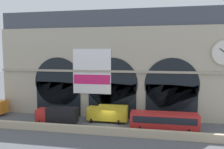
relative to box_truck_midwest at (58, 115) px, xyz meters
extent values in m
plane|color=#54565B|center=(9.05, 0.58, -1.70)|extent=(200.00, 200.00, 0.00)
cube|color=#BCAD8C|center=(9.05, -3.62, -1.07)|extent=(90.00, 0.70, 1.26)
cube|color=#B2A891|center=(9.05, 8.01, 7.27)|extent=(47.60, 4.86, 17.94)
cube|color=#424751|center=(9.05, 8.31, 17.96)|extent=(47.60, 4.26, 3.44)
cube|color=black|center=(-2.29, 5.53, 1.80)|extent=(9.55, 0.20, 7.00)
cylinder|color=black|center=(-2.29, 5.53, 5.30)|extent=(10.05, 0.20, 10.05)
cube|color=black|center=(9.05, 5.53, 1.80)|extent=(9.55, 0.20, 7.00)
cylinder|color=black|center=(9.05, 5.53, 5.30)|extent=(10.05, 0.20, 10.05)
cube|color=black|center=(20.38, 5.53, 1.80)|extent=(9.55, 0.20, 7.00)
cylinder|color=black|center=(20.38, 5.53, 5.30)|extent=(10.05, 0.20, 10.05)
cube|color=black|center=(28.89, 5.25, 11.65)|extent=(1.05, 0.04, 0.84)
cube|color=white|center=(4.97, 5.41, 7.59)|extent=(7.77, 0.12, 8.93)
cube|color=#DB1E66|center=(4.97, 5.33, 5.99)|extent=(7.46, 0.04, 1.89)
cube|color=#A49A85|center=(9.05, 5.43, 7.66)|extent=(47.60, 0.50, 0.44)
cylinder|color=black|center=(-14.76, 4.28, -1.20)|extent=(0.28, 1.00, 1.00)
cube|color=red|center=(-2.86, 0.00, -0.13)|extent=(2.00, 2.30, 2.30)
cube|color=black|center=(0.89, 0.00, 0.07)|extent=(5.50, 2.30, 2.70)
cylinder|color=black|center=(-2.96, -1.04, -1.28)|extent=(0.28, 0.84, 0.84)
cylinder|color=black|center=(-2.96, 1.04, -1.28)|extent=(0.28, 0.84, 0.84)
cylinder|color=black|center=(2.14, -1.04, -1.28)|extent=(0.28, 0.84, 0.84)
cylinder|color=black|center=(2.14, 1.04, -1.28)|extent=(0.28, 0.84, 0.84)
cube|color=gold|center=(5.91, 2.93, -0.13)|extent=(2.00, 2.30, 2.30)
cube|color=gold|center=(9.66, 2.93, 0.07)|extent=(5.50, 2.30, 2.70)
cylinder|color=black|center=(5.81, 1.89, -1.28)|extent=(0.28, 0.84, 0.84)
cylinder|color=black|center=(5.81, 3.96, -1.28)|extent=(0.28, 0.84, 0.84)
cylinder|color=black|center=(10.91, 1.89, -1.28)|extent=(0.28, 0.84, 0.84)
cylinder|color=black|center=(10.91, 3.96, -1.28)|extent=(0.28, 0.84, 0.84)
cube|color=red|center=(18.83, -0.18, 0.10)|extent=(11.00, 2.50, 2.60)
cube|color=black|center=(18.83, -1.45, 0.45)|extent=(10.12, 0.04, 1.10)
cylinder|color=black|center=(14.98, -1.30, -1.20)|extent=(0.28, 1.00, 1.00)
cylinder|color=black|center=(14.98, 0.95, -1.20)|extent=(0.28, 1.00, 1.00)
cylinder|color=black|center=(22.68, -1.30, -1.20)|extent=(0.28, 1.00, 1.00)
cylinder|color=black|center=(22.68, 0.95, -1.20)|extent=(0.28, 1.00, 1.00)
camera|label=1|loc=(16.90, -36.65, 11.18)|focal=35.38mm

